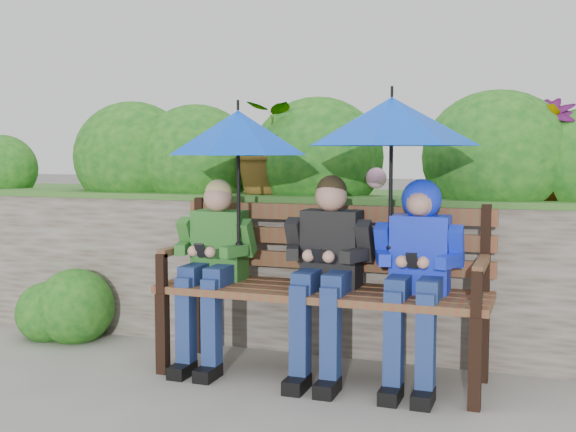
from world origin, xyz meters
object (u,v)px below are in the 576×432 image
(park_bench, at_px, (325,277))
(boy_right, at_px, (418,262))
(boy_left, at_px, (213,260))
(boy_middle, at_px, (327,264))
(umbrella_right, at_px, (392,122))
(umbrella_left, at_px, (238,133))

(park_bench, bearing_deg, boy_right, -8.13)
(park_bench, bearing_deg, boy_left, -172.44)
(park_bench, distance_m, boy_right, 0.58)
(boy_right, bearing_deg, boy_left, -179.50)
(boy_middle, distance_m, umbrella_right, 0.89)
(boy_middle, height_order, umbrella_left, umbrella_left)
(park_bench, relative_size, boy_left, 1.68)
(umbrella_right, bearing_deg, park_bench, 170.63)
(park_bench, height_order, boy_middle, boy_middle)
(boy_middle, relative_size, boy_right, 1.01)
(boy_left, bearing_deg, umbrella_right, 1.31)
(boy_right, bearing_deg, boy_middle, -178.41)
(boy_left, distance_m, boy_middle, 0.73)
(boy_left, relative_size, umbrella_right, 1.19)
(boy_middle, height_order, umbrella_right, umbrella_right)
(park_bench, height_order, umbrella_right, umbrella_right)
(boy_left, distance_m, umbrella_left, 0.80)
(umbrella_left, relative_size, umbrella_right, 0.91)
(boy_middle, height_order, boy_right, boy_middle)
(umbrella_right, bearing_deg, boy_right, -4.98)
(boy_left, height_order, boy_middle, boy_middle)
(park_bench, bearing_deg, umbrella_left, -166.64)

